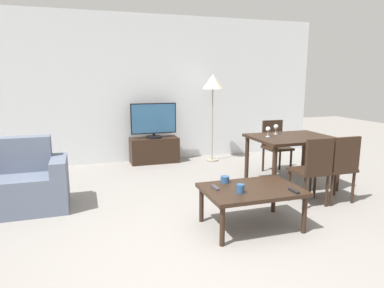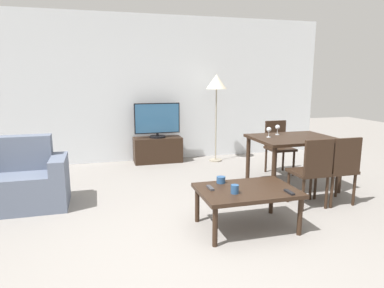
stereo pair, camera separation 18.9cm
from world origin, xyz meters
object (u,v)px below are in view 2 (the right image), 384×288
at_px(dining_chair_near_right, 340,167).
at_px(wine_glass_left, 278,128).
at_px(tv_stand, 158,150).
at_px(dining_chair_far, 278,144).
at_px(remote_primary, 210,188).
at_px(dining_table, 293,144).
at_px(cup_white_near, 221,180).
at_px(cup_colored_far, 235,189).
at_px(coffee_table, 247,193).
at_px(dining_chair_near, 312,169).
at_px(tv, 157,120).
at_px(floor_lamp, 216,85).
at_px(wine_glass_center, 269,130).
at_px(armchair, 19,183).
at_px(remote_secondary, 289,192).

height_order(dining_chair_near_right, wine_glass_left, wine_glass_left).
height_order(tv_stand, dining_chair_far, dining_chair_far).
bearing_deg(remote_primary, dining_table, 32.20).
relative_size(cup_white_near, cup_colored_far, 1.08).
height_order(coffee_table, dining_chair_near, dining_chair_near).
distance_m(tv_stand, tv, 0.56).
relative_size(dining_chair_near_right, cup_colored_far, 9.76).
relative_size(dining_chair_near, floor_lamp, 0.53).
bearing_deg(remote_primary, wine_glass_center, 41.13).
height_order(dining_table, remote_primary, dining_table).
height_order(dining_chair_near_right, floor_lamp, floor_lamp).
xyz_separation_m(dining_chair_near, wine_glass_left, (0.08, 1.01, 0.36)).
bearing_deg(dining_chair_far, wine_glass_center, -128.74).
bearing_deg(tv_stand, armchair, -137.74).
bearing_deg(dining_table, dining_chair_far, 75.37).
height_order(remote_primary, remote_secondary, same).
xyz_separation_m(dining_chair_near_right, remote_primary, (-1.76, -0.23, -0.04)).
bearing_deg(cup_white_near, wine_glass_center, 41.03).
distance_m(tv_stand, dining_chair_near_right, 3.31).
distance_m(cup_white_near, cup_colored_far, 0.36).
bearing_deg(wine_glass_center, dining_chair_near, -79.92).
bearing_deg(remote_secondary, tv_stand, 102.61).
relative_size(remote_primary, cup_colored_far, 1.70).
bearing_deg(wine_glass_left, dining_chair_near, -94.74).
relative_size(dining_chair_near_right, cup_white_near, 9.01).
bearing_deg(floor_lamp, remote_secondary, -96.04).
relative_size(dining_chair_far, cup_white_near, 9.01).
bearing_deg(dining_table, tv, 128.38).
relative_size(cup_white_near, wine_glass_center, 0.66).
bearing_deg(cup_colored_far, cup_white_near, 92.14).
bearing_deg(remote_primary, dining_chair_near, 9.49).
bearing_deg(dining_chair_near_right, cup_white_near, -177.36).
bearing_deg(wine_glass_center, dining_chair_near_right, -56.97).
bearing_deg(armchair, remote_secondary, -28.67).
distance_m(dining_chair_near, dining_chair_far, 1.56).
bearing_deg(cup_colored_far, tv, 93.89).
height_order(armchair, remote_secondary, armchair).
bearing_deg(wine_glass_center, remote_primary, -138.87).
height_order(dining_chair_far, remote_primary, dining_chair_far).
relative_size(dining_table, dining_chair_near_right, 1.31).
relative_size(floor_lamp, remote_primary, 10.83).
bearing_deg(armchair, wine_glass_center, -1.88).
distance_m(dining_chair_far, wine_glass_left, 0.69).
xyz_separation_m(dining_chair_near, wine_glass_center, (-0.15, 0.84, 0.36)).
height_order(tv_stand, dining_chair_near_right, dining_chair_near_right).
bearing_deg(remote_primary, cup_colored_far, -47.15).
height_order(tv, dining_table, tv).
height_order(tv_stand, wine_glass_center, wine_glass_center).
distance_m(remote_secondary, wine_glass_left, 1.78).
height_order(cup_white_near, cup_colored_far, cup_colored_far).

